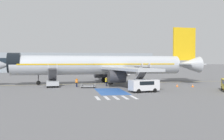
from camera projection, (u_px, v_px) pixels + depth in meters
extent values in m
plane|color=slate|center=(97.00, 83.00, 55.40)|extent=(600.00, 600.00, 0.00)
cube|color=gold|center=(99.00, 84.00, 54.96)|extent=(79.07, 5.41, 0.01)
cube|color=#2856A8|center=(111.00, 91.00, 40.90)|extent=(4.36, 9.37, 0.01)
cube|color=silver|center=(97.00, 98.00, 33.45)|extent=(0.44, 3.60, 0.01)
cube|color=silver|center=(107.00, 98.00, 33.66)|extent=(0.44, 3.60, 0.01)
cube|color=silver|center=(116.00, 98.00, 33.87)|extent=(0.44, 3.60, 0.01)
cube|color=silver|center=(125.00, 97.00, 34.09)|extent=(0.44, 3.60, 0.01)
cube|color=silver|center=(134.00, 97.00, 34.30)|extent=(0.44, 3.60, 0.01)
cylinder|color=#B7BCC4|center=(99.00, 65.00, 54.82)|extent=(35.41, 6.22, 3.91)
cone|color=#B7BCC4|center=(188.00, 65.00, 59.76)|extent=(6.10, 4.13, 3.75)
cylinder|color=black|center=(14.00, 63.00, 50.76)|extent=(2.60, 4.09, 3.95)
cube|color=#EAB214|center=(99.00, 64.00, 54.82)|extent=(32.60, 6.11, 0.24)
cube|color=#B7BCC4|center=(128.00, 69.00, 47.03)|extent=(8.07, 17.64, 0.44)
cylinder|color=#38383D|center=(117.00, 76.00, 48.14)|extent=(3.19, 2.53, 2.34)
cube|color=#B7BCC4|center=(106.00, 67.00, 64.31)|extent=(5.93, 17.34, 0.44)
cylinder|color=#38383D|center=(101.00, 73.00, 62.51)|extent=(3.19, 2.53, 2.34)
cube|color=#EAB214|center=(184.00, 44.00, 59.39)|extent=(5.48, 0.72, 7.42)
cube|color=#B7BCC4|center=(190.00, 64.00, 55.80)|extent=(3.92, 6.47, 0.24)
cube|color=#B7BCC4|center=(174.00, 64.00, 63.01)|extent=(3.92, 6.47, 0.24)
cylinder|color=#38383D|center=(38.00, 75.00, 51.93)|extent=(0.20, 0.20, 3.10)
cylinder|color=black|center=(38.00, 83.00, 51.98)|extent=(0.86, 0.33, 0.84)
cylinder|color=#38383D|center=(111.00, 75.00, 52.33)|extent=(0.24, 0.24, 2.77)
cylinder|color=black|center=(111.00, 82.00, 52.38)|extent=(1.14, 0.67, 1.10)
cylinder|color=#38383D|center=(104.00, 74.00, 58.26)|extent=(0.24, 0.24, 2.77)
cylinder|color=black|center=(104.00, 80.00, 58.31)|extent=(1.14, 0.67, 1.10)
cube|color=#ADB2BA|center=(52.00, 83.00, 48.19)|extent=(2.51, 4.93, 0.70)
cylinder|color=black|center=(47.00, 84.00, 49.60)|extent=(0.27, 0.71, 0.70)
cylinder|color=black|center=(57.00, 84.00, 50.05)|extent=(0.27, 0.71, 0.70)
cylinder|color=black|center=(47.00, 86.00, 46.34)|extent=(0.27, 0.71, 0.70)
cylinder|color=black|center=(58.00, 86.00, 46.79)|extent=(0.27, 0.71, 0.70)
cube|color=#4C4C51|center=(52.00, 75.00, 48.13)|extent=(1.70, 4.24, 2.44)
cube|color=#4C4C51|center=(52.00, 68.00, 50.31)|extent=(1.72, 1.21, 0.12)
cube|color=silver|center=(48.00, 72.00, 47.93)|extent=(0.36, 4.54, 3.13)
cube|color=silver|center=(57.00, 72.00, 48.30)|extent=(0.36, 4.54, 3.13)
cube|color=#ADB2BA|center=(143.00, 81.00, 52.42)|extent=(2.51, 4.93, 0.70)
cylinder|color=black|center=(135.00, 82.00, 53.84)|extent=(0.27, 0.71, 0.70)
cylinder|color=black|center=(144.00, 82.00, 54.29)|extent=(0.27, 0.71, 0.70)
cylinder|color=black|center=(141.00, 84.00, 50.58)|extent=(0.27, 0.71, 0.70)
cylinder|color=black|center=(150.00, 84.00, 51.03)|extent=(0.27, 0.71, 0.70)
cube|color=#4C4C51|center=(143.00, 73.00, 52.37)|extent=(1.70, 4.25, 2.64)
cube|color=#4C4C51|center=(139.00, 67.00, 54.53)|extent=(1.72, 1.21, 0.12)
cube|color=silver|center=(139.00, 71.00, 52.16)|extent=(0.36, 4.57, 3.31)
cube|color=silver|center=(146.00, 71.00, 52.53)|extent=(0.36, 4.57, 3.31)
cube|color=#38383D|center=(113.00, 74.00, 81.16)|extent=(8.42, 2.80, 0.60)
cube|color=silver|center=(126.00, 72.00, 82.01)|extent=(1.94, 2.44, 1.60)
cube|color=black|center=(129.00, 71.00, 82.19)|extent=(0.11, 2.00, 0.70)
cylinder|color=#B7BCC4|center=(112.00, 69.00, 81.04)|extent=(5.82, 2.33, 2.12)
cylinder|color=gold|center=(112.00, 69.00, 81.04)|extent=(0.43, 2.17, 2.16)
cylinder|color=black|center=(124.00, 74.00, 83.12)|extent=(0.97, 0.31, 0.96)
cylinder|color=black|center=(126.00, 75.00, 80.80)|extent=(0.97, 0.31, 0.96)
cylinder|color=black|center=(111.00, 75.00, 82.23)|extent=(0.97, 0.31, 0.96)
cylinder|color=black|center=(113.00, 75.00, 79.91)|extent=(0.97, 0.31, 0.96)
cylinder|color=black|center=(104.00, 75.00, 81.74)|extent=(0.97, 0.31, 0.96)
cylinder|color=black|center=(105.00, 75.00, 79.42)|extent=(0.97, 0.31, 0.96)
cylinder|color=black|center=(222.00, 88.00, 42.98)|extent=(0.47, 0.66, 0.64)
cube|color=silver|center=(144.00, 85.00, 39.82)|extent=(4.69, 2.77, 1.57)
cube|color=black|center=(144.00, 83.00, 39.81)|extent=(2.75, 2.43, 0.57)
cylinder|color=black|center=(139.00, 91.00, 38.51)|extent=(0.67, 0.31, 0.64)
cylinder|color=black|center=(133.00, 90.00, 40.22)|extent=(0.67, 0.31, 0.64)
cylinder|color=black|center=(155.00, 90.00, 39.47)|extent=(0.67, 0.31, 0.64)
cylinder|color=black|center=(149.00, 89.00, 41.19)|extent=(0.67, 0.31, 0.64)
cube|color=gray|center=(88.00, 86.00, 46.38)|extent=(2.83, 1.94, 0.12)
cylinder|color=black|center=(94.00, 86.00, 47.02)|extent=(0.41, 0.17, 0.40)
cylinder|color=black|center=(94.00, 87.00, 45.74)|extent=(0.41, 0.17, 0.40)
cylinder|color=black|center=(83.00, 86.00, 47.02)|extent=(0.41, 0.17, 0.40)
cylinder|color=black|center=(82.00, 87.00, 45.75)|extent=(0.41, 0.17, 0.40)
cylinder|color=gray|center=(95.00, 84.00, 47.05)|extent=(0.05, 0.05, 0.55)
cylinder|color=gray|center=(95.00, 85.00, 45.67)|extent=(0.05, 0.05, 0.55)
cylinder|color=gray|center=(82.00, 84.00, 47.06)|extent=(0.05, 0.05, 0.55)
cylinder|color=gray|center=(81.00, 85.00, 45.68)|extent=(0.05, 0.05, 0.55)
cylinder|color=#191E38|center=(106.00, 84.00, 49.10)|extent=(0.14, 0.14, 0.84)
cylinder|color=#191E38|center=(106.00, 84.00, 49.25)|extent=(0.14, 0.14, 0.84)
cube|color=yellow|center=(106.00, 80.00, 49.15)|extent=(0.43, 0.47, 0.66)
cube|color=silver|center=(106.00, 80.00, 49.15)|extent=(0.44, 0.48, 0.06)
sphere|color=tan|center=(106.00, 78.00, 49.13)|extent=(0.23, 0.23, 0.23)
cylinder|color=#191E38|center=(77.00, 85.00, 47.55)|extent=(0.14, 0.14, 0.81)
cylinder|color=#191E38|center=(76.00, 85.00, 47.61)|extent=(0.14, 0.14, 0.81)
cube|color=orange|center=(77.00, 81.00, 47.56)|extent=(0.47, 0.40, 0.64)
cube|color=silver|center=(77.00, 81.00, 47.56)|extent=(0.49, 0.41, 0.06)
sphere|color=#9E704C|center=(77.00, 79.00, 47.54)|extent=(0.22, 0.22, 0.22)
cone|color=orange|center=(193.00, 86.00, 47.77)|extent=(0.47, 0.47, 0.53)
cylinder|color=white|center=(193.00, 85.00, 47.77)|extent=(0.26, 0.26, 0.06)
cone|color=orange|center=(177.00, 85.00, 48.49)|extent=(0.43, 0.43, 0.48)
cylinder|color=white|center=(177.00, 85.00, 48.49)|extent=(0.24, 0.24, 0.06)
cube|color=#89939E|center=(61.00, 62.00, 115.68)|extent=(80.67, 12.00, 8.24)
cube|color=#19232D|center=(61.00, 62.00, 109.71)|extent=(77.44, 0.10, 2.88)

